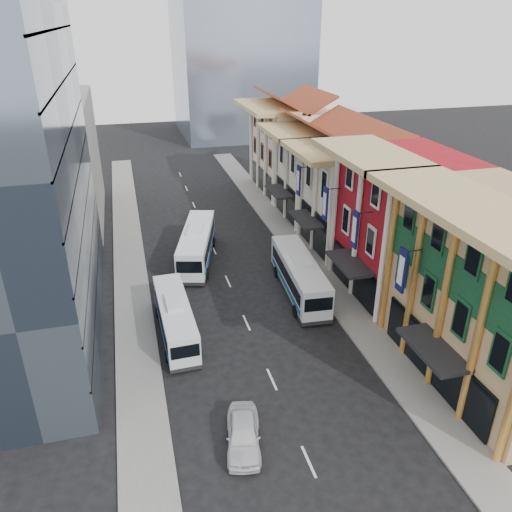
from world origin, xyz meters
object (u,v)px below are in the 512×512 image
object	(u,v)px
bus_left_far	(197,244)
bus_right	(299,275)
bus_left_near	(175,318)
sedan_left	(243,434)
shophouse_tan	(502,296)

from	to	relation	value
bus_left_far	bus_right	distance (m)	11.38
bus_left_near	bus_left_far	xyz separation A→B (m)	(3.50, 12.15, 0.26)
bus_left_near	sedan_left	distance (m)	11.96
bus_left_near	sedan_left	world-z (taller)	bus_left_near
bus_left_near	sedan_left	xyz separation A→B (m)	(2.37, -11.70, -0.74)
shophouse_tan	bus_left_near	distance (m)	22.26
bus_right	sedan_left	xyz separation A→B (m)	(-8.63, -15.29, -0.97)
shophouse_tan	bus_left_near	xyz separation A→B (m)	(-19.50, 9.77, -4.47)
bus_right	sedan_left	world-z (taller)	bus_right
bus_left_near	bus_right	distance (m)	11.58
shophouse_tan	bus_left_far	bearing A→B (deg)	126.13
bus_left_far	shophouse_tan	bearing A→B (deg)	-38.47
shophouse_tan	bus_right	distance (m)	16.40
bus_right	sedan_left	distance (m)	17.59
shophouse_tan	bus_right	bearing A→B (deg)	122.45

